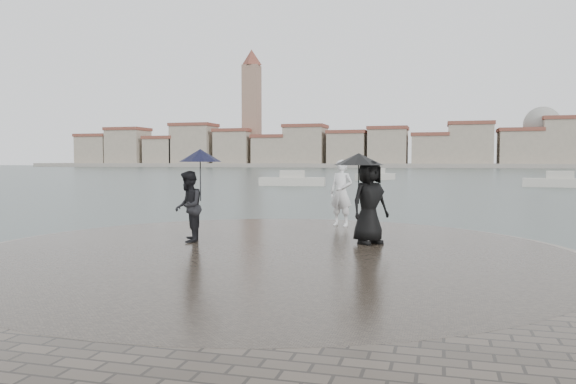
% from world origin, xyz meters
% --- Properties ---
extents(ground, '(400.00, 400.00, 0.00)m').
position_xyz_m(ground, '(0.00, 0.00, 0.00)').
color(ground, '#2B3835').
rests_on(ground, ground).
extents(kerb_ring, '(12.50, 12.50, 0.32)m').
position_xyz_m(kerb_ring, '(0.00, 3.50, 0.16)').
color(kerb_ring, gray).
rests_on(kerb_ring, ground).
extents(quay_tip, '(11.90, 11.90, 0.36)m').
position_xyz_m(quay_tip, '(0.00, 3.50, 0.18)').
color(quay_tip, '#2D261E').
rests_on(quay_tip, ground).
extents(statue, '(0.77, 0.63, 1.81)m').
position_xyz_m(statue, '(0.66, 7.88, 1.27)').
color(statue, white).
rests_on(statue, quay_tip).
extents(visitor_left, '(1.13, 1.03, 2.04)m').
position_xyz_m(visitor_left, '(-2.00, 4.06, 1.43)').
color(visitor_left, black).
rests_on(visitor_left, quay_tip).
extents(visitor_right, '(1.31, 1.16, 1.95)m').
position_xyz_m(visitor_right, '(1.74, 4.85, 1.50)').
color(visitor_right, black).
rests_on(visitor_right, quay_tip).
extents(far_skyline, '(260.00, 20.00, 37.00)m').
position_xyz_m(far_skyline, '(-6.29, 160.71, 5.61)').
color(far_skyline, gray).
rests_on(far_skyline, ground).
extents(boats, '(32.67, 19.69, 1.50)m').
position_xyz_m(boats, '(4.79, 44.27, 0.38)').
color(boats, '#B9B4A6').
rests_on(boats, ground).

